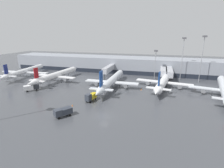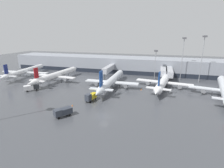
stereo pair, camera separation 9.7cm
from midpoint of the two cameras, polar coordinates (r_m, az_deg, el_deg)
ground_plane at (r=51.46m, az=-2.61°, el=-10.52°), size 320.00×320.00×0.00m
terminal_building at (r=107.95m, az=7.81°, el=6.14°), size 160.00×31.99×9.00m
parked_jet_0 at (r=80.62m, az=16.62°, el=0.94°), size 24.48×39.26×9.55m
parked_jet_1 at (r=76.75m, az=-0.12°, el=1.03°), size 23.74×39.42×10.22m
parked_jet_3 at (r=90.39m, az=-17.68°, el=2.75°), size 20.86×37.02×9.24m
parked_jet_4 at (r=106.96m, az=-26.55°, el=3.75°), size 26.96×36.55×9.06m
service_truck_0 at (r=62.21m, az=-6.92°, el=-4.11°), size 2.72×5.66×2.98m
service_truck_1 at (r=79.78m, az=-24.78°, el=-0.99°), size 5.39×5.35×2.57m
service_truck_2 at (r=52.62m, az=-15.70°, el=-8.64°), size 4.68×5.39×2.58m
traffic_cone_0 at (r=74.98m, az=9.55°, el=-1.73°), size 0.44×0.44×0.63m
traffic_cone_1 at (r=59.58m, az=-12.80°, el=-6.76°), size 0.39×0.39×0.56m
traffic_cone_2 at (r=85.69m, az=25.46°, el=-0.79°), size 0.43×0.43×0.77m
traffic_cone_3 at (r=105.25m, az=-19.48°, el=2.81°), size 0.43×0.43×0.77m
traffic_cone_4 at (r=79.08m, az=16.54°, el=-1.23°), size 0.46×0.46×0.65m
apron_light_mast_0 at (r=95.13m, az=22.33°, el=11.02°), size 1.80×1.80×21.27m
apron_light_mast_2 at (r=94.04m, az=27.74°, el=10.71°), size 1.80×1.80×22.20m
apron_light_mast_4 at (r=92.45m, az=14.14°, el=8.93°), size 1.80×1.80×15.06m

